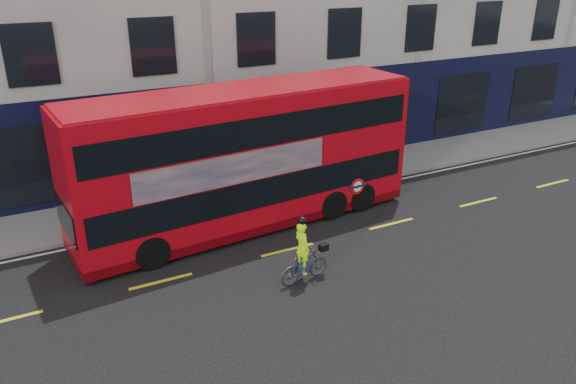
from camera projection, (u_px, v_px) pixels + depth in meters
ground at (311, 272)px, 16.22m from camera, size 120.00×120.00×0.00m
pavement at (228, 193)px, 21.52m from camera, size 60.00×3.00×0.12m
kerb at (243, 207)px, 20.29m from camera, size 60.00×0.12×0.13m
road_edge_line at (246, 211)px, 20.07m from camera, size 58.00×0.10×0.01m
lane_dashes at (287, 250)px, 17.45m from camera, size 58.00×0.12×0.01m
bus at (247, 157)px, 18.28m from camera, size 11.69×3.49×4.65m
cyclist at (304, 260)px, 15.53m from camera, size 1.61×0.62×2.01m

